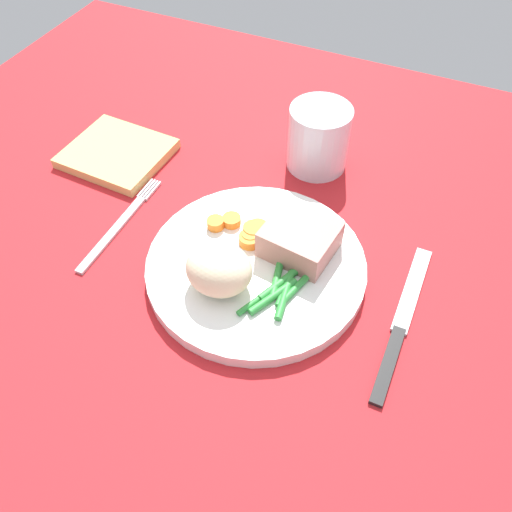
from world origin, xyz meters
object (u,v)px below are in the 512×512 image
(dinner_plate, at_px, (256,266))
(knife, at_px, (401,323))
(fork, at_px, (120,224))
(water_glass, at_px, (318,142))
(napkin, at_px, (117,153))
(meat_portion, at_px, (297,237))

(dinner_plate, distance_m, knife, 0.17)
(fork, bearing_deg, water_glass, 50.91)
(knife, xyz_separation_m, napkin, (-0.42, 0.11, 0.00))
(dinner_plate, xyz_separation_m, meat_portion, (0.03, 0.04, 0.03))
(fork, relative_size, napkin, 1.29)
(dinner_plate, relative_size, napkin, 1.88)
(meat_portion, distance_m, fork, 0.22)
(fork, height_order, knife, knife)
(fork, bearing_deg, meat_portion, 12.68)
(dinner_plate, xyz_separation_m, knife, (0.17, -0.00, -0.01))
(fork, relative_size, knife, 0.81)
(dinner_plate, distance_m, napkin, 0.27)
(dinner_plate, bearing_deg, fork, -179.17)
(dinner_plate, xyz_separation_m, water_glass, (-0.00, 0.20, 0.03))
(knife, bearing_deg, meat_portion, 162.98)
(fork, distance_m, napkin, 0.13)
(dinner_plate, bearing_deg, water_glass, 90.67)
(dinner_plate, distance_m, water_glass, 0.20)
(dinner_plate, relative_size, meat_portion, 3.25)
(water_glass, bearing_deg, dinner_plate, -89.33)
(dinner_plate, relative_size, knife, 1.18)
(meat_portion, distance_m, water_glass, 0.17)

